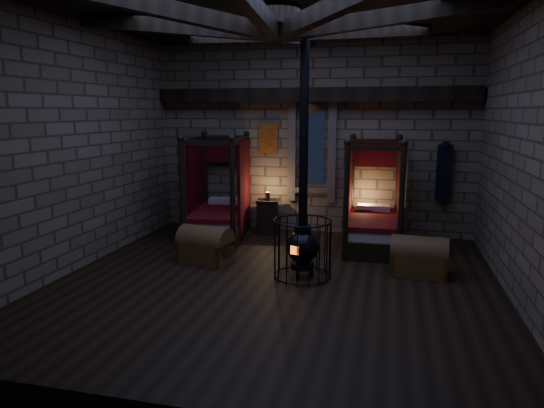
% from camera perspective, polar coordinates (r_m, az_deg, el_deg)
% --- Properties ---
extents(room, '(7.02, 7.02, 4.29)m').
position_cam_1_polar(room, '(7.60, 0.68, 18.74)').
color(room, black).
rests_on(room, ground).
extents(bed_left, '(1.38, 2.21, 2.16)m').
position_cam_1_polar(bed_left, '(10.50, -6.25, -1.12)').
color(bed_left, black).
rests_on(bed_left, ground).
extents(bed_right, '(1.13, 2.06, 2.13)m').
position_cam_1_polar(bed_right, '(9.94, 11.77, -2.02)').
color(bed_right, black).
rests_on(bed_right, ground).
extents(trunk_left, '(1.02, 0.76, 0.68)m').
position_cam_1_polar(trunk_left, '(8.90, -7.84, -4.90)').
color(trunk_left, brown).
rests_on(trunk_left, ground).
extents(trunk_right, '(0.96, 0.66, 0.67)m').
position_cam_1_polar(trunk_right, '(8.52, 16.91, -6.02)').
color(trunk_right, brown).
rests_on(trunk_right, ground).
extents(nightstand_left, '(0.53, 0.52, 0.94)m').
position_cam_1_polar(nightstand_left, '(10.84, -0.52, -1.42)').
color(nightstand_left, black).
rests_on(nightstand_left, ground).
extents(nightstand_right, '(0.48, 0.47, 0.71)m').
position_cam_1_polar(nightstand_right, '(10.62, 10.62, -2.22)').
color(nightstand_right, black).
rests_on(nightstand_right, ground).
extents(stove, '(0.95, 0.95, 4.05)m').
position_cam_1_polar(stove, '(7.93, 3.61, -4.52)').
color(stove, black).
rests_on(stove, ground).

